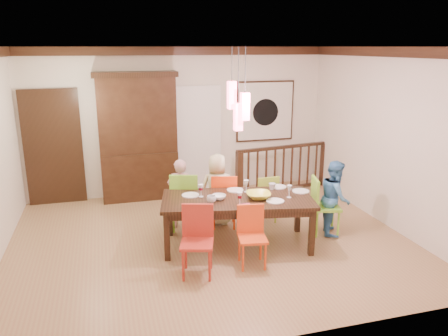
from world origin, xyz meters
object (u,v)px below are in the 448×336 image
object	(u,v)px
person_far_left	(181,194)
person_far_mid	(217,190)
chair_far_left	(185,196)
china_hutch	(138,137)
dining_table	(237,203)
person_end_right	(335,197)
balustrade	(283,167)
chair_end_right	(326,202)

from	to	relation	value
person_far_left	person_far_mid	size ratio (longest dim) A/B	0.97
chair_far_left	china_hutch	world-z (taller)	china_hutch
person_far_left	dining_table	bearing A→B (deg)	148.42
chair_far_left	person_far_mid	world-z (taller)	person_far_mid
person_far_left	person_end_right	distance (m)	2.48
dining_table	person_end_right	xyz separation A→B (m)	(1.63, 0.02, -0.07)
balustrade	chair_far_left	bearing A→B (deg)	-156.59
dining_table	person_end_right	distance (m)	1.63
chair_end_right	balustrade	world-z (taller)	balustrade
person_end_right	balustrade	bearing A→B (deg)	21.35
dining_table	balustrade	size ratio (longest dim) A/B	1.10
balustrade	chair_end_right	bearing A→B (deg)	-102.96
china_hutch	person_far_mid	world-z (taller)	china_hutch
china_hutch	person_far_mid	distance (m)	2.12
chair_far_left	balustrade	distance (m)	2.71
chair_end_right	china_hutch	size ratio (longest dim) A/B	0.38
china_hutch	person_far_left	distance (m)	1.86
chair_far_left	chair_end_right	xyz separation A→B (m)	(2.12, -0.78, -0.03)
person_far_mid	person_end_right	bearing A→B (deg)	164.64
chair_far_left	chair_end_right	distance (m)	2.25
chair_far_left	person_far_mid	bearing A→B (deg)	-156.58
chair_end_right	person_end_right	size ratio (longest dim) A/B	0.77
balustrade	person_far_left	xyz separation A→B (m)	(-2.38, -1.33, 0.09)
dining_table	balustrade	distance (m)	2.78
balustrade	person_end_right	bearing A→B (deg)	-99.23
dining_table	chair_end_right	bearing A→B (deg)	12.50
dining_table	china_hutch	world-z (taller)	china_hutch
dining_table	person_far_left	xyz separation A→B (m)	(-0.70, 0.88, -0.08)
chair_end_right	person_end_right	xyz separation A→B (m)	(0.14, -0.01, 0.07)
dining_table	china_hutch	bearing A→B (deg)	126.52
dining_table	chair_far_left	size ratio (longest dim) A/B	2.42
china_hutch	person_far_mid	xyz separation A→B (m)	(1.13, -1.68, -0.63)
balustrade	person_far_mid	world-z (taller)	person_far_mid
chair_end_right	china_hutch	xyz separation A→B (m)	(-2.68, 2.52, 0.70)
balustrade	person_far_left	size ratio (longest dim) A/B	1.83
china_hutch	balustrade	size ratio (longest dim) A/B	1.15
chair_far_left	person_end_right	xyz separation A→B (m)	(2.26, -0.79, 0.04)
person_end_right	chair_end_right	bearing A→B (deg)	107.71
chair_far_left	person_end_right	size ratio (longest dim) A/B	0.82
dining_table	person_far_left	bearing A→B (deg)	139.60
chair_far_left	china_hutch	distance (m)	1.96
china_hutch	person_far_mid	bearing A→B (deg)	-56.12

